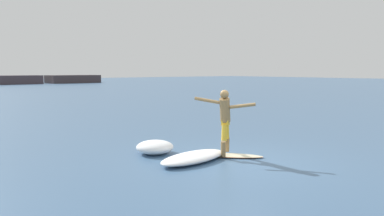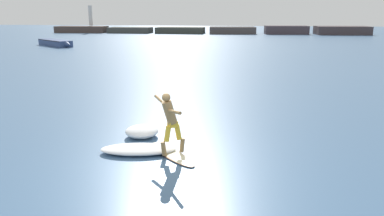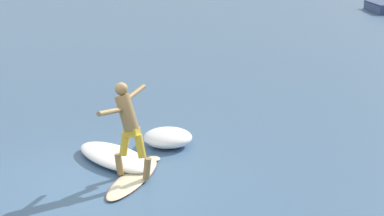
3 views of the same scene
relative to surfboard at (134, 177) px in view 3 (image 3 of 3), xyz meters
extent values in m
plane|color=#42658A|center=(-0.11, -0.60, -0.04)|extent=(200.00, 200.00, 0.00)
ellipsoid|color=beige|center=(0.03, -0.03, 0.00)|extent=(1.77, 1.95, 0.07)
ellipsoid|color=beige|center=(-0.68, 0.79, 0.00)|extent=(0.41, 0.41, 0.06)
ellipsoid|color=#DB5B2D|center=(0.03, -0.03, 0.00)|extent=(1.79, 1.97, 0.03)
cone|color=black|center=(0.59, -0.69, -0.10)|extent=(0.07, 0.07, 0.14)
cone|color=black|center=(0.60, -0.48, -0.10)|extent=(0.07, 0.07, 0.14)
cone|color=black|center=(0.38, -0.67, -0.10)|extent=(0.07, 0.07, 0.14)
cylinder|color=olive|center=(-0.22, -0.20, 0.24)|extent=(0.22, 0.21, 0.42)
cylinder|color=gold|center=(-0.11, -0.12, 0.67)|extent=(0.27, 0.25, 0.46)
cylinder|color=olive|center=(0.27, 0.14, 0.24)|extent=(0.22, 0.21, 0.42)
cylinder|color=gold|center=(0.16, 0.06, 0.67)|extent=(0.27, 0.25, 0.46)
cube|color=gold|center=(0.03, -0.03, 0.93)|extent=(0.33, 0.31, 0.16)
cylinder|color=olive|center=(-0.05, -0.08, 1.29)|extent=(0.54, 0.49, 0.72)
sphere|color=olive|center=(-0.13, -0.14, 1.73)|extent=(0.24, 0.24, 0.24)
cylinder|color=olive|center=(0.18, -0.52, 1.43)|extent=(0.48, 0.64, 0.21)
cylinder|color=olive|center=(-0.39, 0.28, 1.55)|extent=(0.48, 0.63, 0.20)
cube|color=#334776|center=(-20.41, 33.07, 0.34)|extent=(5.69, 5.00, 0.74)
cube|color=black|center=(-20.41, 33.07, 0.65)|extent=(5.67, 5.00, 0.08)
cube|color=black|center=(-22.85, 35.02, 0.37)|extent=(0.44, 0.46, 0.52)
ellipsoid|color=white|center=(-1.04, 0.07, 0.08)|extent=(2.34, 1.25, 0.23)
ellipsoid|color=white|center=(-1.31, 1.52, 0.16)|extent=(1.51, 1.51, 0.39)
camera|label=1|loc=(-7.20, -7.47, 2.39)|focal=35.00mm
camera|label=2|loc=(1.88, -10.03, 4.04)|focal=35.00mm
camera|label=3|loc=(8.56, -4.21, 3.98)|focal=50.00mm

